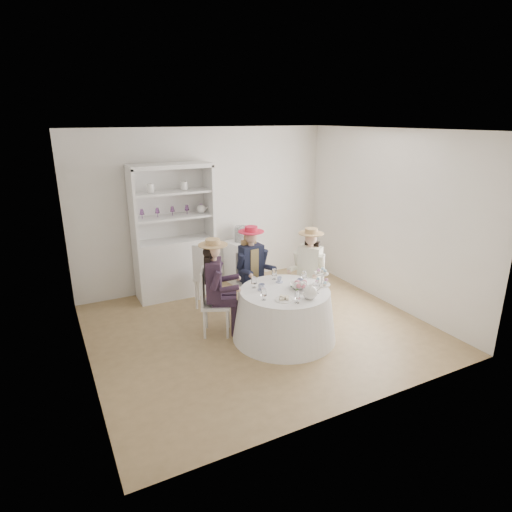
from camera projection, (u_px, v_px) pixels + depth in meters
name	position (u px, v px, depth m)	size (l,w,h in m)	color
ground	(259.00, 328.00, 6.05)	(4.50, 4.50, 0.00)	olive
ceiling	(260.00, 130.00, 5.21)	(4.50, 4.50, 0.00)	white
wall_back	(205.00, 209.00, 7.32)	(4.50, 4.50, 0.00)	silver
wall_front	(360.00, 288.00, 3.94)	(4.50, 4.50, 0.00)	silver
wall_left	(77.00, 262.00, 4.65)	(4.50, 4.50, 0.00)	silver
wall_right	(388.00, 219.00, 6.61)	(4.50, 4.50, 0.00)	silver
tea_table	(284.00, 314.00, 5.71)	(1.39, 1.39, 0.68)	white
hutch	(175.00, 250.00, 6.99)	(1.47, 0.95, 2.17)	silver
side_table	(242.00, 262.00, 7.66)	(0.49, 0.49, 0.76)	silver
hatbox	(242.00, 234.00, 7.50)	(0.26, 0.26, 0.26)	black
guest_left	(216.00, 282.00, 5.69)	(0.57, 0.52, 1.35)	silver
guest_mid	(252.00, 265.00, 6.36)	(0.49, 0.51, 1.34)	silver
guest_right	(309.00, 266.00, 6.37)	(0.56, 0.53, 1.31)	silver
spare_chair	(207.00, 273.00, 6.60)	(0.57, 0.57, 1.04)	silver
teacup_a	(262.00, 287.00, 5.60)	(0.09, 0.09, 0.07)	white
teacup_b	(279.00, 280.00, 5.87)	(0.07, 0.07, 0.07)	white
teacup_c	(300.00, 282.00, 5.78)	(0.09, 0.09, 0.08)	white
flower_bowl	(298.00, 286.00, 5.66)	(0.23, 0.23, 0.06)	white
flower_arrangement	(300.00, 285.00, 5.58)	(0.17, 0.16, 0.06)	#CF6779
table_teapot	(310.00, 292.00, 5.33)	(0.26, 0.18, 0.19)	white
sandwich_plate	(284.00, 299.00, 5.31)	(0.23, 0.23, 0.05)	white
cupcake_stand	(322.00, 279.00, 5.77)	(0.24, 0.24, 0.23)	white
stemware_set	(285.00, 285.00, 5.58)	(0.86, 0.90, 0.15)	white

